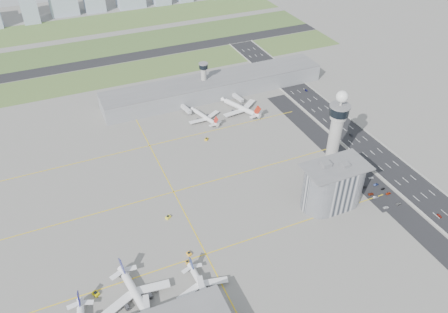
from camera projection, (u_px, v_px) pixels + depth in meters
name	position (u px, v px, depth m)	size (l,w,h in m)	color
ground	(245.00, 203.00, 290.49)	(1000.00, 1000.00, 0.00)	gray
grass_strip_0	(132.00, 72.00, 449.20)	(480.00, 50.00, 0.08)	#405D2C
grass_strip_1	(116.00, 45.00, 504.26)	(480.00, 60.00, 0.08)	#3E5528
grass_strip_2	(103.00, 23.00, 562.98)	(480.00, 70.00, 0.08)	#496831
runway	(124.00, 58.00, 476.35)	(480.00, 22.00, 0.10)	black
highway	(383.00, 161.00, 327.38)	(28.00, 500.00, 0.10)	black
barrier_left	(368.00, 165.00, 322.55)	(0.60, 500.00, 1.20)	#9E9E99
barrier_right	(398.00, 156.00, 331.54)	(0.60, 500.00, 1.20)	#9E9E99
landside_road	(364.00, 178.00, 312.02)	(18.00, 260.00, 0.08)	black
parking_lot	(373.00, 188.00, 302.56)	(20.00, 44.00, 0.10)	black
taxiway_line_h_0	(206.00, 254.00, 255.62)	(260.00, 0.60, 0.01)	yellow
taxiway_line_h_1	(174.00, 192.00, 299.67)	(260.00, 0.60, 0.01)	yellow
taxiway_line_h_2	(150.00, 146.00, 343.71)	(260.00, 0.60, 0.01)	yellow
taxiway_line_v	(174.00, 192.00, 299.67)	(0.60, 260.00, 0.01)	yellow
control_tower	(336.00, 129.00, 298.50)	(14.00, 14.00, 64.50)	#ADAAA5
secondary_tower	(204.00, 76.00, 398.97)	(8.60, 8.60, 31.90)	#ADAAA5
admin_building	(333.00, 185.00, 281.87)	(42.00, 24.00, 33.50)	#B2B2B7
terminal_pier	(215.00, 86.00, 407.24)	(210.00, 32.00, 15.80)	gray
airplane_near_b	(137.00, 294.00, 226.16)	(44.76, 38.04, 12.53)	white
airplane_near_c	(203.00, 286.00, 231.89)	(35.39, 30.08, 9.91)	white
airplane_far_a	(204.00, 114.00, 371.92)	(36.69, 31.18, 10.27)	white
airplane_far_b	(240.00, 105.00, 382.79)	(45.50, 38.68, 12.74)	white
jet_bridge_near_2	(205.00, 301.00, 226.99)	(14.00, 3.00, 5.70)	silver
jet_bridge_far_0	(182.00, 107.00, 386.32)	(14.00, 3.00, 5.70)	silver
jet_bridge_far_1	(234.00, 96.00, 402.37)	(14.00, 3.00, 5.70)	silver
tug_0	(96.00, 294.00, 232.55)	(2.52, 3.66, 2.13)	#D6C206
tug_1	(187.00, 262.00, 249.86)	(1.89, 2.75, 1.60)	gold
tug_2	(189.00, 254.00, 254.80)	(2.09, 3.03, 1.76)	#F8AB20
tug_3	(168.00, 217.00, 278.87)	(2.21, 3.21, 1.87)	yellow
tug_4	(206.00, 139.00, 349.69)	(2.11, 3.07, 1.78)	gold
tug_5	(243.00, 106.00, 391.04)	(1.96, 2.85, 1.66)	orange
car_lot_0	(386.00, 207.00, 286.40)	(1.52, 3.78, 1.29)	white
car_lot_1	(376.00, 197.00, 294.38)	(1.35, 3.86, 1.27)	slate
car_lot_2	(371.00, 194.00, 297.08)	(1.91, 4.14, 1.15)	maroon
car_lot_3	(364.00, 187.00, 303.10)	(1.67, 4.11, 1.19)	#232325
car_lot_4	(358.00, 181.00, 308.06)	(1.48, 3.68, 1.26)	navy
car_lot_5	(352.00, 175.00, 313.60)	(1.25, 3.58, 1.18)	silver
car_lot_6	(399.00, 204.00, 289.30)	(1.82, 3.94, 1.09)	gray
car_lot_7	(388.00, 193.00, 297.57)	(1.63, 4.01, 1.16)	#A62B0C
car_lot_8	(383.00, 189.00, 301.54)	(1.30, 3.23, 1.10)	black
car_lot_9	(376.00, 185.00, 304.95)	(1.31, 3.75, 1.23)	#14214B
car_lot_10	(371.00, 178.00, 310.95)	(1.81, 3.93, 1.09)	white
car_lot_11	(363.00, 170.00, 317.94)	(1.85, 4.55, 1.32)	#9999A2
car_hw_0	(439.00, 216.00, 280.19)	(1.39, 3.46, 1.18)	maroon
car_hw_1	(351.00, 135.00, 354.54)	(1.35, 3.87, 1.28)	black
car_hw_2	(306.00, 90.00, 416.18)	(1.81, 3.92, 1.09)	navy
car_hw_4	(264.00, 68.00, 455.73)	(1.45, 3.60, 1.23)	gray
skyline_bldg_6	(28.00, 5.00, 550.76)	(20.04, 16.03, 45.20)	#9EADC1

